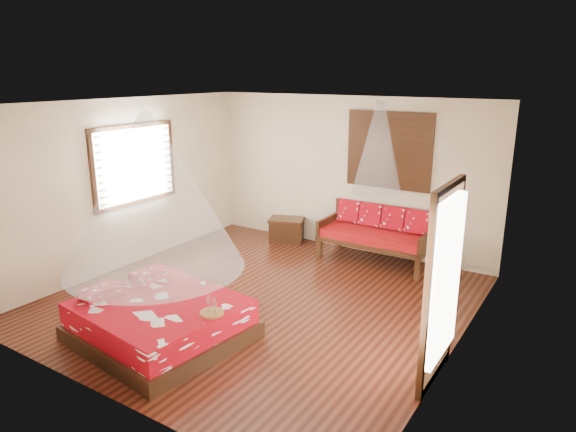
{
  "coord_description": "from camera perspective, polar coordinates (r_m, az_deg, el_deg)",
  "views": [
    {
      "loc": [
        4.02,
        -5.59,
        3.21
      ],
      "look_at": [
        0.11,
        0.55,
        1.15
      ],
      "focal_mm": 32.0,
      "sensor_mm": 36.0,
      "label": 1
    }
  ],
  "objects": [
    {
      "name": "storage_chest",
      "position": [
        10.0,
        -0.16,
        -1.51
      ],
      "size": [
        0.79,
        0.69,
        0.46
      ],
      "rotation": [
        0.0,
        0.0,
        0.37
      ],
      "color": "black",
      "rests_on": "floor"
    },
    {
      "name": "shutter_panel",
      "position": [
        9.01,
        11.14,
        7.16
      ],
      "size": [
        1.52,
        0.06,
        1.32
      ],
      "color": "black",
      "rests_on": "wall_back"
    },
    {
      "name": "mosquito_net_main",
      "position": [
        6.1,
        -14.98,
        2.38
      ],
      "size": [
        2.11,
        2.11,
        1.8
      ],
      "primitive_type": "cone",
      "color": "white",
      "rests_on": "ceiling"
    },
    {
      "name": "mosquito_net_daybed",
      "position": [
        8.57,
        10.01,
        7.46
      ],
      "size": [
        0.82,
        0.82,
        1.5
      ],
      "primitive_type": "cone",
      "color": "white",
      "rests_on": "ceiling"
    },
    {
      "name": "window_left",
      "position": [
        9.0,
        -16.63,
        5.5
      ],
      "size": [
        0.1,
        1.74,
        1.34
      ],
      "color": "black",
      "rests_on": "wall_left"
    },
    {
      "name": "wine_tray",
      "position": [
        6.08,
        -8.47,
        -10.22
      ],
      "size": [
        0.28,
        0.28,
        0.22
      ],
      "rotation": [
        0.0,
        0.0,
        0.05
      ],
      "color": "brown",
      "rests_on": "bed"
    },
    {
      "name": "daybed",
      "position": [
        9.02,
        9.91,
        -1.77
      ],
      "size": [
        1.9,
        0.85,
        0.97
      ],
      "color": "black",
      "rests_on": "floor"
    },
    {
      "name": "glazed_door",
      "position": [
        5.58,
        16.6,
        -7.44
      ],
      "size": [
        0.08,
        1.02,
        2.16
      ],
      "color": "black",
      "rests_on": "floor"
    },
    {
      "name": "bed",
      "position": [
        6.65,
        -14.06,
        -11.13
      ],
      "size": [
        2.1,
        1.94,
        0.63
      ],
      "rotation": [
        0.0,
        0.0,
        -0.12
      ],
      "color": "black",
      "rests_on": "floor"
    },
    {
      "name": "room",
      "position": [
        7.12,
        -3.12,
        1.06
      ],
      "size": [
        5.54,
        5.54,
        2.84
      ],
      "color": "black",
      "rests_on": "ground"
    }
  ]
}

